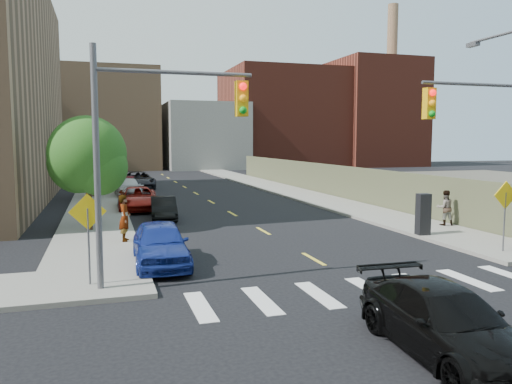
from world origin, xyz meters
TOP-DOWN VIEW (x-y plane):
  - ground at (0.00, 0.00)m, footprint 160.00×160.00m
  - sidewalk_nw at (-7.75, 41.50)m, footprint 3.50×73.00m
  - sidewalk_ne at (7.75, 41.50)m, footprint 3.50×73.00m
  - fence_north at (9.60, 28.00)m, footprint 0.12×44.00m
  - gravel_lot at (28.00, 30.00)m, footprint 36.00×42.00m
  - bg_bldg_midwest at (-6.00, 72.00)m, footprint 14.00×16.00m
  - bg_bldg_center at (8.00, 70.00)m, footprint 12.00×16.00m
  - bg_bldg_east at (22.00, 72.00)m, footprint 18.00×18.00m
  - bg_bldg_fareast at (38.00, 70.00)m, footprint 14.00×16.00m
  - smokestack at (42.00, 70.00)m, footprint 1.80×1.80m
  - signal_nw at (-5.98, 6.00)m, footprint 4.59×0.30m
  - signal_ne at (5.98, 6.00)m, footprint 4.59×0.30m
  - warn_sign_nw at (-7.80, 6.50)m, footprint 1.06×0.06m
  - warn_sign_ne at (7.20, 6.50)m, footprint 1.06×0.06m
  - warn_sign_midwest at (-7.80, 20.00)m, footprint 1.06×0.06m
  - tree_west_near at (-8.00, 16.05)m, footprint 3.66×3.64m
  - tree_west_far at (-8.00, 31.05)m, footprint 3.66×3.64m
  - parked_car_blue at (-5.50, 8.70)m, footprint 1.97×4.60m
  - parked_car_black at (-4.20, 18.82)m, footprint 1.62×3.94m
  - parked_car_red at (-5.25, 23.34)m, footprint 2.58×5.29m
  - parked_car_silver at (-5.50, 25.01)m, footprint 2.17×4.63m
  - parked_car_white at (-5.50, 30.84)m, footprint 2.10×4.66m
  - parked_car_maroon at (-5.50, 35.04)m, footprint 1.74×4.09m
  - parked_car_grey at (-4.20, 37.80)m, footprint 2.83×5.63m
  - black_sedan at (-0.80, -0.38)m, footprint 2.16×4.87m
  - payphone at (6.30, 10.26)m, footprint 0.58×0.49m
  - pedestrian_west at (-6.52, 12.75)m, footprint 0.55×0.76m
  - pedestrian_east at (8.89, 12.09)m, footprint 0.99×0.85m

SIDE VIEW (x-z plane):
  - ground at x=0.00m, z-range 0.00..0.00m
  - gravel_lot at x=28.00m, z-range 0.00..0.06m
  - sidewalk_nw at x=-7.75m, z-range 0.00..0.15m
  - sidewalk_ne at x=7.75m, z-range 0.00..0.15m
  - parked_car_black at x=-4.20m, z-range 0.00..1.27m
  - parked_car_silver at x=-5.50m, z-range 0.00..1.31m
  - parked_car_maroon at x=-5.50m, z-range 0.00..1.31m
  - black_sedan at x=-0.80m, z-range 0.00..1.39m
  - parked_car_red at x=-5.25m, z-range 0.00..1.45m
  - parked_car_grey at x=-4.20m, z-range 0.00..1.53m
  - parked_car_blue at x=-5.50m, z-range 0.00..1.55m
  - parked_car_white at x=-5.50m, z-range 0.00..1.55m
  - pedestrian_east at x=8.89m, z-range 0.15..1.90m
  - payphone at x=6.30m, z-range 0.15..2.00m
  - pedestrian_west at x=-6.52m, z-range 0.15..2.10m
  - fence_north at x=9.60m, z-range 0.00..2.50m
  - warn_sign_nw at x=-7.80m, z-range 0.58..3.41m
  - warn_sign_ne at x=7.20m, z-range 0.58..3.41m
  - warn_sign_midwest at x=-7.80m, z-range 0.58..3.41m
  - tree_west_near at x=-8.00m, z-range 0.72..6.24m
  - tree_west_far at x=-8.00m, z-range 0.72..6.24m
  - signal_nw at x=-5.98m, z-range 1.03..8.03m
  - signal_ne at x=5.98m, z-range 1.03..8.03m
  - bg_bldg_center at x=8.00m, z-range 0.00..10.00m
  - bg_bldg_midwest at x=-6.00m, z-range 0.00..15.00m
  - bg_bldg_east at x=22.00m, z-range 0.00..16.00m
  - bg_bldg_fareast at x=38.00m, z-range 0.00..18.00m
  - smokestack at x=42.00m, z-range 0.00..28.00m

